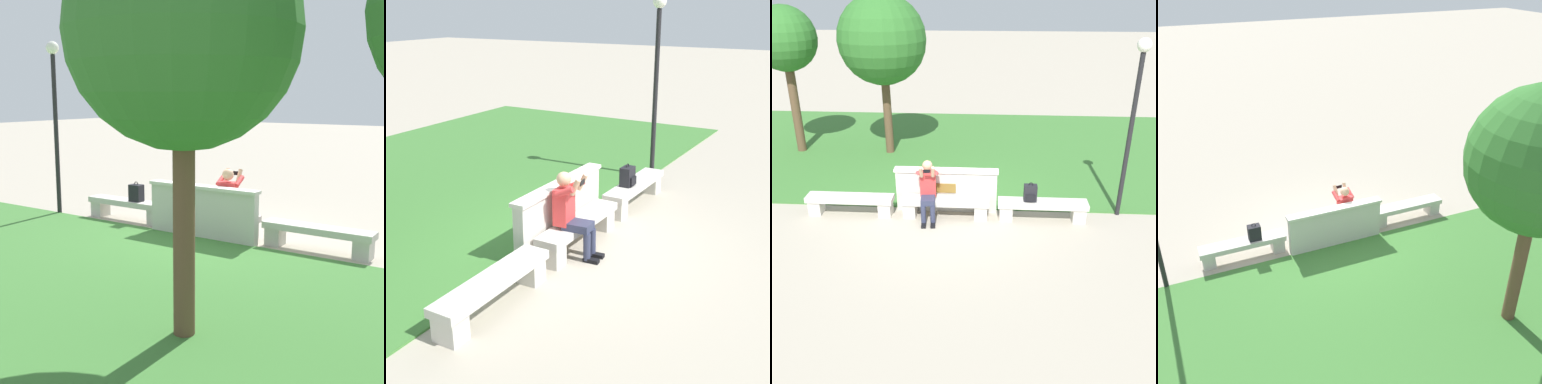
% 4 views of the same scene
% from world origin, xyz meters
% --- Properties ---
extents(ground_plane, '(80.00, 80.00, 0.00)m').
position_xyz_m(ground_plane, '(0.00, 0.00, 0.00)').
color(ground_plane, '#A89E8C').
extents(grass_strip, '(18.23, 8.00, 0.03)m').
position_xyz_m(grass_strip, '(0.00, 4.38, 0.01)').
color(grass_strip, '#3D7533').
rests_on(grass_strip, ground).
extents(bench_main, '(1.95, 0.40, 0.45)m').
position_xyz_m(bench_main, '(-2.14, 0.00, 0.30)').
color(bench_main, beige).
rests_on(bench_main, ground).
extents(bench_near, '(1.95, 0.40, 0.45)m').
position_xyz_m(bench_near, '(0.00, 0.00, 0.30)').
color(bench_near, beige).
rests_on(bench_near, ground).
extents(bench_mid, '(1.95, 0.40, 0.45)m').
position_xyz_m(bench_mid, '(2.14, 0.00, 0.30)').
color(bench_mid, beige).
rests_on(bench_mid, ground).
extents(backrest_wall_with_plaque, '(2.33, 0.24, 1.01)m').
position_xyz_m(backrest_wall_with_plaque, '(0.00, 0.34, 0.52)').
color(backrest_wall_with_plaque, beige).
rests_on(backrest_wall_with_plaque, ground).
extents(person_photographer, '(0.50, 0.75, 1.32)m').
position_xyz_m(person_photographer, '(-0.36, -0.08, 0.74)').
color(person_photographer, black).
rests_on(person_photographer, ground).
extents(backpack, '(0.28, 0.24, 0.43)m').
position_xyz_m(backpack, '(1.86, 0.02, 0.63)').
color(backpack, black).
rests_on(backpack, bench_mid).
extents(lamp_post, '(0.28, 0.28, 3.83)m').
position_xyz_m(lamp_post, '(3.87, 0.36, 2.50)').
color(lamp_post, black).
rests_on(lamp_post, ground).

